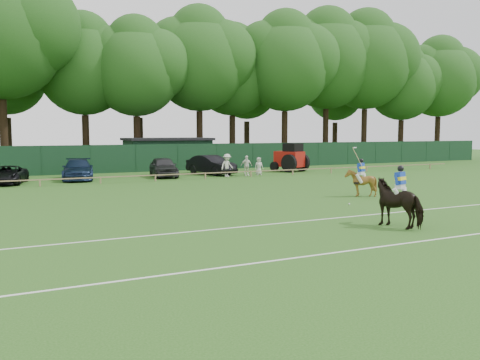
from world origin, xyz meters
TOP-DOWN VIEW (x-y plane):
  - ground at (0.00, 0.00)m, footprint 160.00×160.00m
  - horse_dark at (4.11, -3.61)m, footprint 1.61×2.39m
  - horse_chestnut at (8.78, 4.25)m, footprint 1.65×1.75m
  - suv_black at (-8.85, 20.72)m, footprint 3.16×4.94m
  - sedan_navy at (-3.94, 21.72)m, footprint 3.10×5.72m
  - hatch_grey at (2.68, 21.21)m, footprint 2.65×5.00m
  - estate_black at (7.02, 21.52)m, footprint 3.07×5.28m
  - spectator_left at (7.36, 19.07)m, footprint 1.35×1.02m
  - spectator_mid at (9.17, 19.12)m, footprint 1.04×0.56m
  - spectator_right at (10.50, 19.39)m, footprint 0.77×0.55m
  - rider_dark at (4.11, -3.62)m, footprint 0.92×0.52m
  - rider_chestnut at (8.79, 4.24)m, footprint 0.98×0.54m
  - polo_ball at (6.07, 1.87)m, footprint 0.09×0.09m
  - pitch_lines at (0.00, -3.50)m, footprint 60.00×5.10m
  - pitch_rail at (0.00, 18.00)m, footprint 62.10×0.10m
  - perimeter_fence at (0.00, 27.00)m, footprint 92.08×0.08m
  - utility_shed at (6.00, 30.00)m, footprint 8.40×4.40m
  - tree_row at (2.00, 35.00)m, footprint 96.00×12.00m
  - tractor at (14.89, 21.34)m, footprint 2.91×3.58m

SIDE VIEW (x-z plane):
  - ground at x=0.00m, z-range 0.00..0.00m
  - tree_row at x=2.00m, z-range -10.50..10.50m
  - pitch_lines at x=0.00m, z-range 0.00..0.01m
  - polo_ball at x=6.07m, z-range 0.00..0.09m
  - pitch_rail at x=0.00m, z-range 0.20..0.70m
  - suv_black at x=-8.85m, z-range 0.00..1.27m
  - spectator_right at x=10.50m, z-range 0.00..1.49m
  - horse_chestnut at x=8.78m, z-range 0.00..1.57m
  - sedan_navy at x=-3.94m, z-range 0.00..1.57m
  - hatch_grey at x=2.68m, z-range 0.00..1.62m
  - estate_black at x=7.02m, z-range 0.00..1.64m
  - spectator_mid at x=9.17m, z-range 0.00..1.68m
  - horse_dark at x=4.11m, z-range 0.00..1.85m
  - spectator_left at x=7.36m, z-range 0.00..1.86m
  - tractor at x=14.89m, z-range -0.07..2.54m
  - perimeter_fence at x=0.00m, z-range 0.00..2.50m
  - rider_chestnut at x=8.79m, z-range 0.48..2.53m
  - utility_shed at x=6.00m, z-range 0.02..3.06m
  - rider_dark at x=4.11m, z-range 1.02..2.43m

